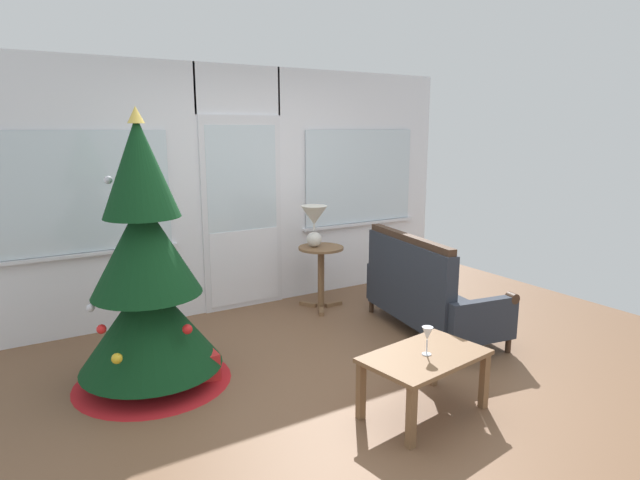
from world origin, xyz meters
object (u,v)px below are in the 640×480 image
(wine_glass, at_px, (427,335))
(coffee_table, at_px, (425,363))
(side_table, at_px, (321,265))
(christmas_tree, at_px, (147,285))
(gift_box, at_px, (202,367))
(table_lamp, at_px, (314,220))
(settee_sofa, at_px, (425,294))

(wine_glass, bearing_deg, coffee_table, 109.48)
(side_table, distance_m, coffee_table, 2.30)
(coffee_table, bearing_deg, christmas_tree, 135.30)
(wine_glass, relative_size, gift_box, 0.87)
(table_lamp, bearing_deg, coffee_table, -102.22)
(coffee_table, bearing_deg, wine_glass, -70.52)
(christmas_tree, height_order, settee_sofa, christmas_tree)
(christmas_tree, relative_size, coffee_table, 2.29)
(christmas_tree, distance_m, side_table, 2.18)
(table_lamp, bearing_deg, christmas_tree, -156.89)
(settee_sofa, distance_m, wine_glass, 1.55)
(side_table, relative_size, coffee_table, 0.76)
(side_table, bearing_deg, settee_sofa, -66.39)
(side_table, height_order, gift_box, side_table)
(christmas_tree, relative_size, settee_sofa, 1.30)
(side_table, distance_m, gift_box, 1.97)
(table_lamp, relative_size, coffee_table, 0.49)
(settee_sofa, relative_size, gift_box, 7.15)
(wine_glass, bearing_deg, side_table, 76.25)
(wine_glass, height_order, gift_box, wine_glass)
(coffee_table, xyz_separation_m, wine_glass, (0.00, -0.01, 0.21))
(side_table, bearing_deg, christmas_tree, -158.49)
(coffee_table, bearing_deg, side_table, 76.11)
(settee_sofa, relative_size, coffee_table, 1.77)
(table_lamp, xyz_separation_m, gift_box, (-1.62, -1.01, -0.86))
(side_table, relative_size, wine_glass, 3.50)
(settee_sofa, height_order, table_lamp, table_lamp)
(side_table, xyz_separation_m, coffee_table, (-0.55, -2.23, -0.12))
(christmas_tree, xyz_separation_m, side_table, (2.01, 0.79, -0.29))
(side_table, xyz_separation_m, wine_glass, (-0.55, -2.24, 0.09))
(table_lamp, bearing_deg, gift_box, -147.86)
(christmas_tree, distance_m, gift_box, 0.76)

